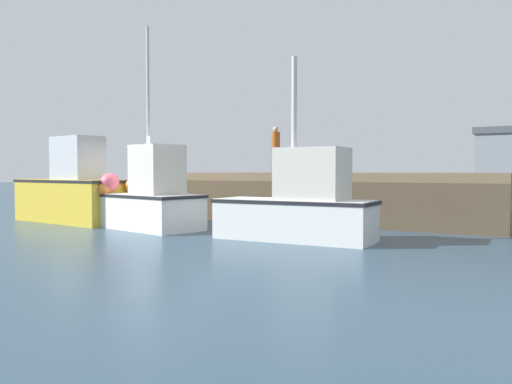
% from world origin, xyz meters
% --- Properties ---
extents(ground, '(120.00, 160.00, 0.10)m').
position_xyz_m(ground, '(0.00, 0.00, -0.05)').
color(ground, '#334C60').
extents(pier, '(11.18, 7.81, 1.51)m').
position_xyz_m(pier, '(3.13, 5.83, 1.27)').
color(pier, brown).
rests_on(pier, ground).
extents(fishing_boat_near_left, '(4.35, 1.73, 2.58)m').
position_xyz_m(fishing_boat_near_left, '(-3.07, -0.44, 0.95)').
color(fishing_boat_near_left, gold).
rests_on(fishing_boat_near_left, ground).
extents(fishing_boat_near_right, '(3.36, 2.13, 5.42)m').
position_xyz_m(fishing_boat_near_right, '(0.22, -0.54, 0.81)').
color(fishing_boat_near_right, silver).
rests_on(fishing_boat_near_right, ground).
extents(fishing_boat_mid, '(3.70, 1.43, 4.11)m').
position_xyz_m(fishing_boat_mid, '(4.73, -0.58, 0.80)').
color(fishing_boat_mid, silver).
rests_on(fishing_boat_mid, ground).
extents(dockworker, '(0.34, 0.34, 1.75)m').
position_xyz_m(dockworker, '(0.31, 6.28, 2.39)').
color(dockworker, '#2D3342').
rests_on(dockworker, pier).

